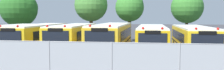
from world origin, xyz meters
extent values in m
plane|color=#38383D|center=(0.00, 0.00, 0.00)|extent=(160.00, 160.00, 0.00)
cube|color=yellow|center=(-8.90, 0.12, 1.33)|extent=(2.41, 11.44, 1.96)
cube|color=white|center=(-8.90, 0.12, 2.37)|extent=(2.37, 11.21, 0.12)
cube|color=black|center=(-7.69, 0.42, 1.64)|extent=(0.07, 8.92, 0.70)
cube|color=black|center=(-8.90, 0.12, 0.94)|extent=(2.44, 11.55, 0.10)
cylinder|color=black|center=(-7.86, 4.04, 0.50)|extent=(0.28, 1.00, 1.00)
cylinder|color=black|center=(-9.96, 4.03, 0.50)|extent=(0.28, 1.00, 1.00)
cube|color=yellow|center=(-5.30, -0.04, 1.38)|extent=(2.70, 10.14, 2.06)
cube|color=white|center=(-5.30, -0.04, 2.47)|extent=(2.65, 9.94, 0.12)
cube|color=black|center=(-5.20, -5.16, 0.53)|extent=(2.56, 0.21, 0.36)
cube|color=black|center=(-5.20, -5.11, 1.75)|extent=(2.06, 0.10, 0.99)
cube|color=black|center=(-4.03, 0.28, 1.71)|extent=(0.19, 7.87, 0.74)
cube|color=black|center=(-6.58, 0.23, 1.71)|extent=(0.19, 7.87, 0.74)
cube|color=black|center=(-5.30, -0.04, 0.97)|extent=(2.73, 10.24, 0.10)
sphere|color=red|center=(-4.52, -4.93, 2.57)|extent=(0.18, 0.18, 0.18)
sphere|color=red|center=(-5.90, -4.95, 2.57)|extent=(0.18, 0.18, 0.18)
cube|color=black|center=(-5.20, -5.12, 2.31)|extent=(1.13, 0.10, 0.24)
cylinder|color=black|center=(-4.12, -3.67, 0.50)|extent=(0.30, 1.01, 1.00)
cylinder|color=black|center=(-6.34, -3.71, 0.50)|extent=(0.30, 1.01, 1.00)
cylinder|color=black|center=(-4.25, 3.22, 0.50)|extent=(0.30, 1.01, 1.00)
cylinder|color=black|center=(-6.48, 3.18, 0.50)|extent=(0.30, 1.01, 1.00)
cube|color=yellow|center=(-1.78, 0.09, 1.38)|extent=(2.65, 9.73, 2.07)
cube|color=white|center=(-1.78, 0.09, 2.48)|extent=(2.60, 9.53, 0.12)
cube|color=black|center=(-1.68, -4.82, 0.53)|extent=(2.50, 0.21, 0.36)
cube|color=black|center=(-1.68, -4.77, 1.75)|extent=(2.01, 0.10, 0.99)
cube|color=black|center=(-0.54, 0.42, 1.71)|extent=(0.20, 7.55, 0.74)
cube|color=black|center=(-3.03, 0.36, 1.71)|extent=(0.20, 7.55, 0.74)
cube|color=black|center=(-1.78, 0.09, 0.97)|extent=(2.68, 9.82, 0.10)
sphere|color=red|center=(-1.01, -4.58, 2.58)|extent=(0.18, 0.18, 0.18)
sphere|color=red|center=(-2.36, -4.61, 2.58)|extent=(0.18, 0.18, 0.18)
cube|color=black|center=(-1.68, -4.78, 2.32)|extent=(1.10, 0.10, 0.24)
cylinder|color=black|center=(-0.62, -3.33, 0.50)|extent=(0.30, 1.01, 1.00)
cylinder|color=black|center=(-2.79, -3.37, 0.50)|extent=(0.30, 1.01, 1.00)
cylinder|color=black|center=(-0.76, 3.15, 0.50)|extent=(0.30, 1.01, 1.00)
cylinder|color=black|center=(-2.93, 3.11, 0.50)|extent=(0.30, 1.01, 1.00)
cube|color=yellow|center=(1.83, 0.01, 1.42)|extent=(2.72, 10.95, 2.13)
cube|color=white|center=(1.83, 0.01, 2.54)|extent=(2.67, 10.73, 0.12)
cube|color=black|center=(1.73, -5.51, 0.53)|extent=(2.58, 0.21, 0.36)
cube|color=black|center=(1.73, -5.46, 1.80)|extent=(2.07, 0.10, 1.02)
cube|color=black|center=(3.12, 0.29, 1.76)|extent=(0.19, 8.51, 0.77)
cube|color=black|center=(0.55, 0.33, 1.76)|extent=(0.19, 8.51, 0.77)
cube|color=black|center=(1.83, 0.01, 0.99)|extent=(2.75, 11.06, 0.10)
sphere|color=red|center=(2.43, -5.30, 2.64)|extent=(0.18, 0.18, 0.18)
sphere|color=red|center=(1.04, -5.28, 2.64)|extent=(0.18, 0.18, 0.18)
cube|color=black|center=(1.73, -5.47, 2.38)|extent=(1.14, 0.10, 0.24)
cylinder|color=black|center=(2.88, -4.06, 0.50)|extent=(0.30, 1.00, 1.00)
cylinder|color=black|center=(0.64, -4.02, 0.50)|extent=(0.30, 1.00, 1.00)
cylinder|color=black|center=(3.02, 3.64, 0.50)|extent=(0.30, 1.00, 1.00)
cylinder|color=black|center=(0.77, 3.68, 0.50)|extent=(0.30, 1.00, 1.00)
cube|color=yellow|center=(5.39, 0.11, 1.33)|extent=(2.52, 10.18, 1.96)
cube|color=white|center=(5.39, 0.11, 2.37)|extent=(2.47, 9.97, 0.12)
cube|color=black|center=(5.31, -5.03, 0.53)|extent=(2.41, 0.20, 0.36)
cube|color=black|center=(5.31, -4.98, 1.69)|extent=(1.94, 0.09, 0.94)
cube|color=black|center=(6.60, 0.39, 1.65)|extent=(0.17, 7.91, 0.71)
cube|color=black|center=(4.20, 0.43, 1.65)|extent=(0.17, 7.91, 0.71)
cube|color=black|center=(5.39, 0.11, 0.94)|extent=(2.55, 10.28, 0.10)
sphere|color=red|center=(5.96, -4.82, 2.47)|extent=(0.18, 0.18, 0.18)
sphere|color=red|center=(4.66, -4.80, 2.47)|extent=(0.18, 0.18, 0.18)
cube|color=black|center=(5.31, -4.99, 2.21)|extent=(1.06, 0.10, 0.24)
cylinder|color=black|center=(6.37, -3.58, 0.50)|extent=(0.30, 1.00, 1.00)
cylinder|color=black|center=(4.29, -3.55, 0.50)|extent=(0.30, 1.00, 1.00)
cylinder|color=black|center=(6.49, 3.36, 0.50)|extent=(0.30, 1.00, 1.00)
cylinder|color=black|center=(4.40, 3.39, 0.50)|extent=(0.30, 1.00, 1.00)
cube|color=yellow|center=(8.87, -0.18, 1.33)|extent=(2.54, 9.71, 1.96)
cube|color=white|center=(8.87, -0.18, 2.37)|extent=(2.49, 9.52, 0.12)
cube|color=black|center=(8.84, -5.10, 0.53)|extent=(2.54, 0.17, 0.36)
cube|color=black|center=(8.84, -5.05, 1.69)|extent=(2.04, 0.07, 0.94)
cube|color=black|center=(10.13, 0.12, 1.65)|extent=(0.08, 7.56, 0.71)
cube|color=black|center=(7.61, 0.13, 1.65)|extent=(0.08, 7.56, 0.71)
cube|color=black|center=(8.87, -0.18, 0.94)|extent=(2.57, 9.81, 0.10)
sphere|color=red|center=(9.52, -4.88, 2.47)|extent=(0.18, 0.18, 0.18)
sphere|color=red|center=(8.16, -4.87, 2.47)|extent=(0.18, 0.18, 0.18)
cube|color=black|center=(8.84, -5.06, 2.21)|extent=(1.12, 0.09, 0.24)
cylinder|color=black|center=(9.95, -3.63, 0.50)|extent=(0.29, 1.00, 1.00)
cylinder|color=black|center=(7.74, -3.62, 0.50)|extent=(0.29, 1.00, 1.00)
cylinder|color=black|center=(9.99, 2.87, 0.50)|extent=(0.29, 1.00, 1.00)
cylinder|color=black|center=(7.78, 2.88, 0.50)|extent=(0.29, 1.00, 1.00)
cylinder|color=#4C3823|center=(-12.66, 9.46, 1.23)|extent=(0.46, 0.46, 2.46)
sphere|color=#286623|center=(-12.66, 9.46, 4.37)|extent=(5.10, 5.10, 5.10)
sphere|color=#286623|center=(-11.90, 9.39, 4.48)|extent=(3.81, 3.81, 3.81)
cylinder|color=#4C3823|center=(-2.42, 9.69, 1.59)|extent=(0.46, 0.46, 3.18)
sphere|color=#478438|center=(-2.42, 9.69, 4.84)|extent=(4.42, 4.42, 4.42)
sphere|color=#478438|center=(-1.83, 9.56, 4.83)|extent=(2.57, 2.57, 2.57)
cylinder|color=#4C3823|center=(2.74, 9.45, 1.54)|extent=(0.44, 0.44, 3.08)
sphere|color=#387A2D|center=(2.74, 9.45, 4.47)|extent=(3.72, 3.72, 3.72)
sphere|color=#387A2D|center=(3.44, 9.31, 4.95)|extent=(2.14, 2.14, 2.14)
cylinder|color=#4C3823|center=(10.06, 10.09, 1.46)|extent=(0.39, 0.39, 2.93)
sphere|color=#387A2D|center=(10.06, 10.09, 4.46)|extent=(4.08, 4.08, 4.08)
sphere|color=#387A2D|center=(9.56, 10.00, 4.70)|extent=(2.72, 2.72, 2.72)
cylinder|color=#9EA0A3|center=(0.15, -10.12, 1.04)|extent=(0.07, 0.07, 2.08)
cylinder|color=#9EA0A3|center=(3.27, -10.12, 1.04)|extent=(0.07, 0.07, 2.08)
cylinder|color=#9EA0A3|center=(6.38, -10.12, 1.04)|extent=(0.07, 0.07, 2.08)
cube|color=#ADB2B7|center=(0.15, -10.12, 1.04)|extent=(24.92, 0.02, 2.04)
cylinder|color=#9EA0A3|center=(0.15, -10.12, 2.05)|extent=(24.92, 0.04, 0.04)
camera|label=1|loc=(4.84, -20.92, 3.27)|focal=37.37mm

